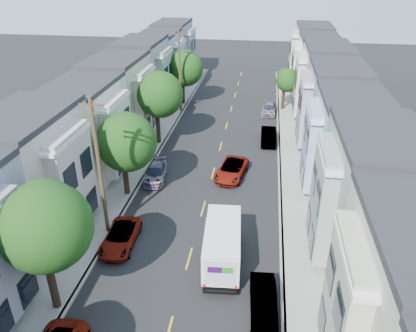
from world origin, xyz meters
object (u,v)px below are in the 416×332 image
tree_b (45,227)px  utility_pole_near (100,169)px  tree_far_r (287,81)px  parked_right_d (269,109)px  parked_right_c (268,136)px  tree_e (185,68)px  parked_left_d (156,173)px  fedex_truck (222,244)px  tree_c (126,142)px  tree_d (159,95)px  lead_sedan (232,170)px  utility_pole_far (180,72)px  parked_left_c (120,237)px  parked_right_b (263,301)px

tree_b → utility_pole_near: utility_pole_near is taller
tree_far_r → parked_right_d: (-1.99, -1.79, -3.22)m
parked_right_c → parked_right_d: bearing=88.9°
tree_e → parked_right_c: tree_e is taller
tree_far_r → parked_left_d: (-11.79, -20.47, -3.20)m
utility_pole_near → fedex_truck: size_ratio=1.73×
tree_c → parked_right_c: tree_c is taller
tree_d → utility_pole_near: size_ratio=0.77×
fedex_truck → parked_left_d: size_ratio=1.37×
tree_b → lead_sedan: size_ratio=1.60×
tree_c → tree_far_r: tree_c is taller
parked_right_d → tree_c: bearing=-113.2°
tree_d → lead_sedan: 11.20m
tree_e → utility_pole_far: 3.10m
tree_far_r → utility_pole_far: (-13.19, -2.67, 1.32)m
tree_b → tree_d: bearing=90.0°
tree_c → parked_left_c: bearing=-77.9°
parked_right_c → lead_sedan: bearing=-112.6°
tree_c → tree_e: bearing=90.0°
tree_e → lead_sedan: tree_e is taller
tree_e → parked_left_d: 21.35m
utility_pole_far → tree_far_r: bearing=11.4°
utility_pole_far → lead_sedan: utility_pole_far is taller
parked_left_c → parked_right_b: parked_right_b is taller
tree_b → utility_pole_near: bearing=90.0°
fedex_truck → parked_right_c: size_ratio=1.33×
tree_d → parked_left_d: tree_d is taller
tree_d → tree_e: size_ratio=1.07×
parked_left_c → parked_right_c: (9.80, 18.96, 0.10)m
tree_d → fedex_truck: bearing=-64.7°
tree_c → parked_right_d: tree_c is taller
tree_b → parked_left_d: 16.21m
tree_d → parked_right_b: 24.73m
utility_pole_far → parked_left_c: utility_pole_far is taller
parked_right_d → tree_b: bearing=-104.0°
tree_d → parked_left_c: 17.81m
tree_e → utility_pole_near: (0.00, -29.08, 0.31)m
tree_c → parked_left_d: size_ratio=1.69×
tree_c → tree_far_r: bearing=60.6°
tree_far_r → parked_left_d: size_ratio=1.27×
utility_pole_near → parked_left_d: size_ratio=2.36×
tree_b → parked_right_d: (11.20, 34.06, -4.96)m
fedex_truck → utility_pole_far: bearing=103.0°
parked_right_b → parked_right_d: 32.56m
tree_c → parked_right_b: (11.20, -10.95, -4.10)m
tree_e → parked_right_d: 12.18m
tree_b → parked_left_d: tree_b is taller
tree_far_r → utility_pole_far: bearing=-168.6°
parked_left_c → fedex_truck: bearing=-9.6°
tree_far_r → parked_right_b: (-1.99, -34.35, -3.17)m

